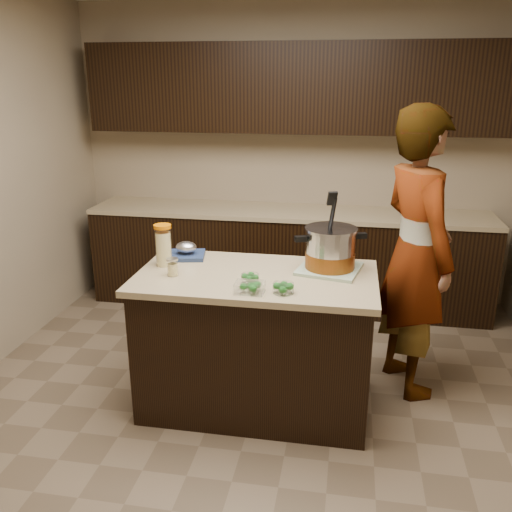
{
  "coord_description": "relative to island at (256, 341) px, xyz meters",
  "views": [
    {
      "loc": [
        0.53,
        -3.04,
        2.05
      ],
      "look_at": [
        0.0,
        0.0,
        1.02
      ],
      "focal_mm": 38.0,
      "sensor_mm": 36.0,
      "label": 1
    }
  ],
  "objects": [
    {
      "name": "back_cabinets",
      "position": [
        0.0,
        1.74,
        0.49
      ],
      "size": [
        3.6,
        0.63,
        2.33
      ],
      "color": "black",
      "rests_on": "ground"
    },
    {
      "name": "island",
      "position": [
        0.0,
        0.0,
        0.0
      ],
      "size": [
        1.46,
        0.81,
        0.9
      ],
      "color": "black",
      "rests_on": "ground"
    },
    {
      "name": "person",
      "position": [
        0.98,
        0.42,
        0.5
      ],
      "size": [
        0.69,
        0.82,
        1.9
      ],
      "primitive_type": "imported",
      "rotation": [
        0.0,
        0.0,
        1.98
      ],
      "color": "gray",
      "rests_on": "ground"
    },
    {
      "name": "lemonade_pitcher",
      "position": [
        -0.61,
        0.07,
        0.57
      ],
      "size": [
        0.12,
        0.12,
        0.26
      ],
      "rotation": [
        0.0,
        0.0,
        -0.14
      ],
      "color": "#DDCD87",
      "rests_on": "island"
    },
    {
      "name": "broccoli_tub_rect",
      "position": [
        0.01,
        -0.28,
        0.47
      ],
      "size": [
        0.17,
        0.12,
        0.06
      ],
      "rotation": [
        0.0,
        0.0,
        -0.02
      ],
      "color": "silver",
      "rests_on": "island"
    },
    {
      "name": "room_shell",
      "position": [
        0.0,
        0.0,
        1.26
      ],
      "size": [
        4.04,
        4.04,
        2.72
      ],
      "color": "tan",
      "rests_on": "ground"
    },
    {
      "name": "broccoli_tub_right",
      "position": [
        0.2,
        -0.26,
        0.47
      ],
      "size": [
        0.15,
        0.15,
        0.06
      ],
      "rotation": [
        0.0,
        0.0,
        -0.26
      ],
      "color": "silver",
      "rests_on": "island"
    },
    {
      "name": "dish_towel",
      "position": [
        0.44,
        0.16,
        0.46
      ],
      "size": [
        0.43,
        0.43,
        0.02
      ],
      "primitive_type": "cube",
      "rotation": [
        0.0,
        0.0,
        -0.21
      ],
      "color": "#659262",
      "rests_on": "island"
    },
    {
      "name": "blue_tray",
      "position": [
        -0.52,
        0.24,
        0.48
      ],
      "size": [
        0.31,
        0.26,
        0.1
      ],
      "rotation": [
        0.0,
        0.0,
        0.19
      ],
      "color": "navy",
      "rests_on": "island"
    },
    {
      "name": "broccoli_tub_left",
      "position": [
        -0.01,
        -0.13,
        0.47
      ],
      "size": [
        0.13,
        0.13,
        0.05
      ],
      "rotation": [
        0.0,
        0.0,
        -0.3
      ],
      "color": "silver",
      "rests_on": "island"
    },
    {
      "name": "stock_pot",
      "position": [
        0.44,
        0.16,
        0.58
      ],
      "size": [
        0.44,
        0.42,
        0.46
      ],
      "rotation": [
        0.0,
        0.0,
        0.36
      ],
      "color": "#B7B7BC",
      "rests_on": "dish_towel"
    },
    {
      "name": "mason_jar",
      "position": [
        -0.49,
        -0.1,
        0.5
      ],
      "size": [
        0.09,
        0.09,
        0.12
      ],
      "rotation": [
        0.0,
        0.0,
        -0.27
      ],
      "color": "#DDCD87",
      "rests_on": "island"
    },
    {
      "name": "ground_plane",
      "position": [
        0.0,
        0.0,
        -0.45
      ],
      "size": [
        4.0,
        4.0,
        0.0
      ],
      "primitive_type": "plane",
      "color": "brown",
      "rests_on": "ground"
    }
  ]
}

